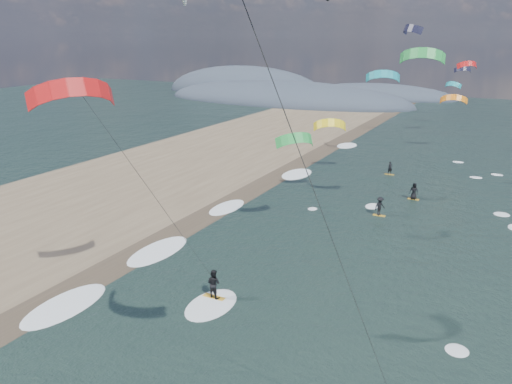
% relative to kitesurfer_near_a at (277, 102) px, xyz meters
% --- Properties ---
extents(wet_sand_strip, '(3.00, 240.00, 0.00)m').
position_rel_kitesurfer_near_a_xyz_m(wet_sand_strip, '(-18.26, 10.57, -13.99)').
color(wet_sand_strip, '#382D23').
rests_on(wet_sand_strip, ground).
extents(coastal_hills, '(80.00, 41.00, 15.00)m').
position_rel_kitesurfer_near_a_xyz_m(coastal_hills, '(-51.10, 108.43, -13.99)').
color(coastal_hills, '#3D4756').
rests_on(coastal_hills, ground).
extents(kitesurfer_near_a, '(7.65, 8.28, 18.34)m').
position_rel_kitesurfer_near_a_xyz_m(kitesurfer_near_a, '(0.00, 0.00, 0.00)').
color(kitesurfer_near_a, gold).
rests_on(kitesurfer_near_a, ground).
extents(kitesurfer_near_b, '(6.91, 9.50, 14.27)m').
position_rel_kitesurfer_near_a_xyz_m(kitesurfer_near_b, '(-12.11, 7.25, -4.54)').
color(kitesurfer_near_b, gold).
rests_on(kitesurfer_near_b, ground).
extents(far_kitesurfers, '(5.43, 15.37, 1.77)m').
position_rel_kitesurfer_near_a_xyz_m(far_kitesurfers, '(-4.22, 35.07, -13.13)').
color(far_kitesurfers, gold).
rests_on(far_kitesurfers, ground).
extents(bg_kite_field, '(11.91, 73.50, 10.18)m').
position_rel_kitesurfer_near_a_xyz_m(bg_kite_field, '(-5.77, 54.46, -3.23)').
color(bg_kite_field, teal).
rests_on(bg_kite_field, ground).
extents(shoreline_surf, '(2.40, 79.40, 0.11)m').
position_rel_kitesurfer_near_a_xyz_m(shoreline_surf, '(-17.06, 15.32, -13.99)').
color(shoreline_surf, white).
rests_on(shoreline_surf, ground).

